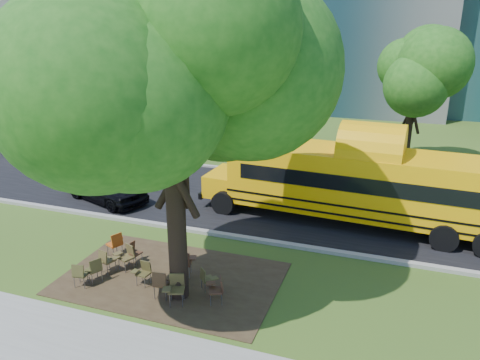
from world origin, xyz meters
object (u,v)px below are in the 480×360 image
at_px(chair_7, 206,277).
at_px(chair_9, 127,254).
at_px(chair_0, 81,273).
at_px(chair_10, 133,251).
at_px(chair_2, 95,267).
at_px(bg_car_silver, 34,150).
at_px(chair_4, 162,282).
at_px(chair_8, 116,242).
at_px(chair_6, 217,287).
at_px(school_bus, 365,183).
at_px(main_tree, 170,95).
at_px(chair_5, 176,286).
at_px(black_car, 105,185).
at_px(bg_car_red, 123,162).
at_px(pedestrian_a, 28,132).
at_px(chair_1, 107,259).
at_px(chair_3, 143,271).
at_px(chair_11, 185,261).

height_order(chair_7, chair_9, chair_9).
xyz_separation_m(chair_0, chair_10, (0.76, 1.86, -0.03)).
bearing_deg(chair_7, chair_9, -141.79).
xyz_separation_m(chair_2, bg_car_silver, (-11.80, 10.47, 0.13)).
height_order(chair_4, chair_8, chair_4).
bearing_deg(chair_6, chair_4, 76.82).
relative_size(chair_2, chair_9, 0.96).
distance_m(school_bus, chair_10, 9.45).
bearing_deg(main_tree, chair_4, -144.87).
bearing_deg(chair_5, chair_8, -50.46).
distance_m(black_car, bg_car_red, 4.01).
bearing_deg(chair_7, chair_2, -124.03).
relative_size(chair_6, chair_10, 1.06).
bearing_deg(pedestrian_a, chair_1, -120.54).
height_order(chair_0, pedestrian_a, pedestrian_a).
xyz_separation_m(chair_3, chair_11, (1.05, 0.84, 0.08)).
bearing_deg(main_tree, chair_2, -176.43).
bearing_deg(chair_2, chair_8, 39.44).
bearing_deg(chair_1, chair_3, 8.88).
bearing_deg(chair_6, chair_1, 59.96).
relative_size(chair_10, chair_11, 0.86).
height_order(chair_10, bg_car_red, bg_car_red).
bearing_deg(chair_9, chair_6, -169.55).
relative_size(chair_1, chair_5, 0.92).
bearing_deg(chair_0, chair_8, 83.84).
bearing_deg(school_bus, black_car, -170.57).
bearing_deg(chair_1, chair_6, 11.36).
relative_size(chair_3, chair_7, 1.03).
distance_m(chair_3, chair_8, 2.29).
height_order(main_tree, chair_4, main_tree).
bearing_deg(chair_7, chair_1, -133.51).
distance_m(chair_3, pedestrian_a, 20.57).
relative_size(chair_1, pedestrian_a, 0.45).
distance_m(chair_6, bg_car_red, 13.65).
xyz_separation_m(chair_8, bg_car_silver, (-11.45, 8.76, 0.09)).
xyz_separation_m(chair_7, chair_10, (-3.05, 0.74, 0.02)).
bearing_deg(chair_3, chair_0, 30.17).
height_order(chair_2, chair_10, chair_2).
distance_m(chair_6, chair_11, 1.86).
relative_size(chair_0, black_car, 0.19).
relative_size(chair_3, bg_car_red, 0.17).
height_order(chair_9, pedestrian_a, pedestrian_a).
height_order(school_bus, chair_3, school_bus).
bearing_deg(chair_8, chair_5, -96.41).
xyz_separation_m(chair_5, chair_6, (1.15, 0.44, -0.06)).
xyz_separation_m(chair_4, chair_10, (-1.95, 1.57, -0.09)).
bearing_deg(chair_11, black_car, 125.92).
bearing_deg(main_tree, bg_car_red, 130.03).
height_order(chair_3, chair_9, chair_9).
distance_m(chair_0, chair_8, 2.12).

